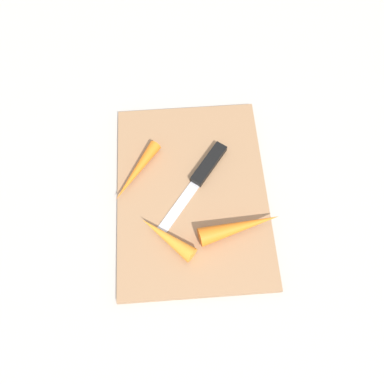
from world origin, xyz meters
The scene contains 6 objects.
ground_plane centered at (0.00, 0.00, 0.00)m, with size 1.40×1.40×0.00m, color #ADA8A0.
cutting_board centered at (0.00, 0.00, 0.01)m, with size 0.36×0.26×0.01m, color #99704C.
knife centered at (-0.04, 0.03, 0.02)m, with size 0.17×0.14×0.01m.
carrot_longest centered at (0.07, 0.07, 0.03)m, with size 0.03×0.03×0.14m, color orange.
carrot_shortest centered at (0.08, -0.05, 0.03)m, with size 0.03×0.03×0.10m, color orange.
carrot_medium centered at (-0.04, -0.10, 0.02)m, with size 0.02×0.02×0.13m, color orange.
Camera 1 is at (0.28, -0.02, 0.62)m, focal length 35.91 mm.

